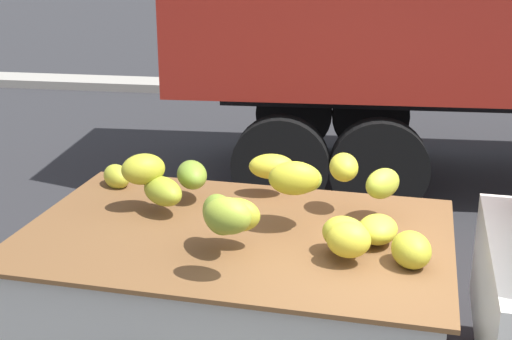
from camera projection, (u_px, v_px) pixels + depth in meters
curb_strip at (399, 93)px, 13.29m from camera, size 80.00×0.80×0.16m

